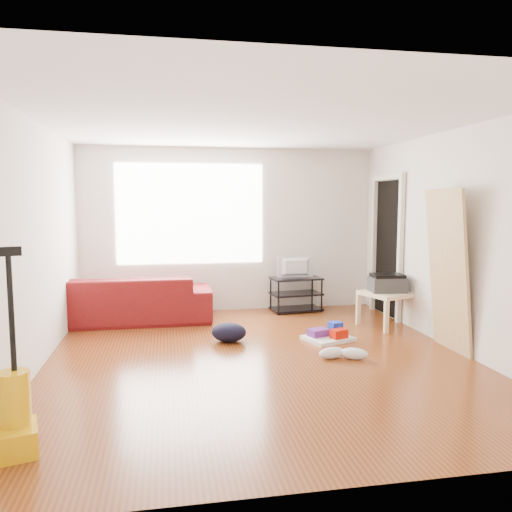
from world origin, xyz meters
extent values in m
cube|color=#5B2912|center=(0.00, 0.00, 0.00)|extent=(4.50, 5.00, 0.01)
cube|color=white|center=(0.00, 0.00, 2.50)|extent=(4.50, 5.00, 0.01)
cube|color=beige|center=(0.00, 2.50, 1.25)|extent=(4.50, 0.01, 2.50)
cube|color=beige|center=(0.00, -2.50, 1.25)|extent=(4.50, 0.01, 2.50)
cube|color=beige|center=(-2.25, 0.00, 1.25)|extent=(0.01, 5.00, 2.50)
cube|color=beige|center=(2.25, 0.00, 1.25)|extent=(0.01, 5.00, 2.50)
cube|color=white|center=(-0.60, 2.48, 1.50)|extent=(2.20, 0.01, 1.50)
cube|color=beige|center=(2.21, 1.25, 1.00)|extent=(0.06, 0.08, 2.00)
cube|color=beige|center=(2.21, 2.15, 1.00)|extent=(0.06, 0.08, 2.00)
cube|color=beige|center=(2.21, 1.70, 2.04)|extent=(0.06, 0.98, 0.08)
cube|color=black|center=(2.24, 1.70, 1.00)|extent=(0.01, 0.86, 1.98)
imported|color=#601213|center=(-1.49, 1.95, 0.00)|extent=(2.26, 0.88, 0.66)
cube|color=black|center=(0.99, 2.22, 0.03)|extent=(0.80, 0.51, 0.03)
cube|color=black|center=(0.99, 2.22, 0.27)|extent=(0.80, 0.51, 0.03)
cube|color=black|center=(0.99, 2.22, 0.51)|extent=(0.80, 0.51, 0.03)
cylinder|color=black|center=(0.66, 2.00, 0.26)|extent=(0.03, 0.03, 0.52)
cylinder|color=black|center=(0.62, 2.37, 0.26)|extent=(0.03, 0.03, 0.52)
cylinder|color=black|center=(1.35, 2.07, 0.26)|extent=(0.03, 0.03, 0.52)
cylinder|color=black|center=(1.31, 2.44, 0.26)|extent=(0.03, 0.03, 0.52)
imported|color=black|center=(0.99, 2.22, 0.69)|extent=(0.56, 0.07, 0.32)
cube|color=tan|center=(1.95, 1.07, 0.45)|extent=(0.75, 0.75, 0.05)
cube|color=tan|center=(1.79, 0.73, 0.21)|extent=(0.05, 0.05, 0.42)
cube|color=tan|center=(1.61, 1.23, 0.21)|extent=(0.05, 0.05, 0.42)
cube|color=tan|center=(2.29, 0.91, 0.21)|extent=(0.05, 0.05, 0.42)
cube|color=tan|center=(2.11, 1.41, 0.21)|extent=(0.05, 0.05, 0.42)
cube|color=#2F2E2F|center=(1.95, 1.07, 0.58)|extent=(0.49, 0.40, 0.20)
cube|color=black|center=(1.95, 1.07, 0.70)|extent=(0.44, 0.35, 0.04)
cylinder|color=#153B9A|center=(-0.97, 1.69, 0.00)|extent=(0.38, 0.38, 0.32)
cylinder|color=white|center=(-0.98, 1.67, 0.21)|extent=(0.12, 0.12, 0.11)
cube|color=white|center=(0.95, 0.56, 0.02)|extent=(0.65, 0.58, 0.04)
cube|color=#AA1403|center=(1.06, 0.48, 0.10)|extent=(0.22, 0.18, 0.11)
cube|color=#55206D|center=(0.85, 0.62, 0.09)|extent=(0.28, 0.24, 0.09)
cube|color=#152DAE|center=(1.08, 0.67, 0.12)|extent=(0.18, 0.17, 0.15)
ellipsoid|color=black|center=(-0.25, 0.71, 0.00)|extent=(0.50, 0.44, 0.23)
ellipsoid|color=silver|center=(0.76, -0.14, 0.06)|extent=(0.32, 0.18, 0.12)
ellipsoid|color=silver|center=(0.99, -0.21, 0.06)|extent=(0.33, 0.25, 0.12)
cube|color=#DA9C06|center=(-2.00, -1.71, 0.09)|extent=(0.37, 0.40, 0.19)
cylinder|color=#DA9C06|center=(-2.00, -1.66, 0.37)|extent=(0.21, 0.21, 0.36)
cylinder|color=black|center=(-2.00, -1.63, 0.94)|extent=(0.04, 0.04, 0.78)
cube|color=black|center=(-2.00, -1.63, 1.36)|extent=(0.17, 0.08, 0.06)
cube|color=tan|center=(2.13, -0.08, 0.00)|extent=(0.23, 0.73, 1.83)
camera|label=1|loc=(-0.97, -5.14, 1.68)|focal=35.00mm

